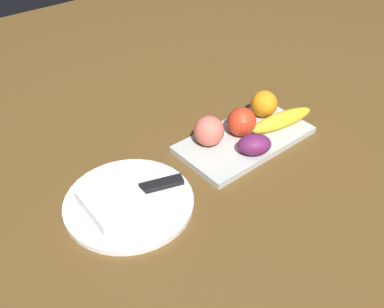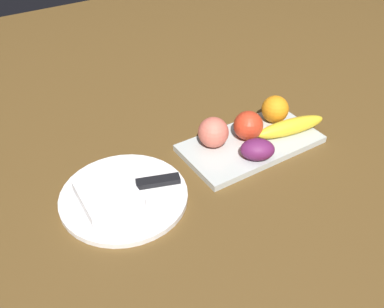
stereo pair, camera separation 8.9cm
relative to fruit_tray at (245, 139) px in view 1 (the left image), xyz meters
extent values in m
plane|color=brown|center=(-0.03, 0.03, -0.01)|extent=(2.40, 2.40, 0.00)
cube|color=#B7BDB7|center=(0.00, 0.00, 0.00)|extent=(0.32, 0.17, 0.02)
sphere|color=red|center=(0.00, -0.01, 0.04)|extent=(0.07, 0.07, 0.07)
ellipsoid|color=yellow|center=(-0.10, 0.03, 0.03)|extent=(0.18, 0.07, 0.04)
sphere|color=orange|center=(-0.10, -0.04, 0.04)|extent=(0.07, 0.07, 0.07)
sphere|color=#D76654|center=(0.08, -0.04, 0.04)|extent=(0.07, 0.07, 0.07)
ellipsoid|color=#621E4F|center=(0.03, 0.06, 0.03)|extent=(0.09, 0.09, 0.05)
cylinder|color=white|center=(0.32, 0.00, 0.00)|extent=(0.26, 0.26, 0.01)
cube|color=white|center=(0.36, 0.00, 0.02)|extent=(0.11, 0.12, 0.03)
cube|color=silver|center=(0.31, -0.01, 0.01)|extent=(0.15, 0.07, 0.00)
cube|color=black|center=(0.25, 0.01, 0.01)|extent=(0.09, 0.05, 0.01)
camera|label=1|loc=(0.61, 0.54, 0.59)|focal=39.67mm
camera|label=2|loc=(0.54, 0.59, 0.59)|focal=39.67mm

